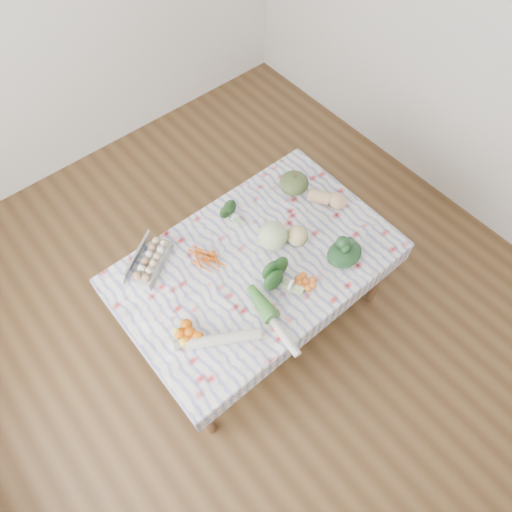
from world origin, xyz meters
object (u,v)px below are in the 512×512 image
at_px(cabbage, 273,236).
at_px(grapefruit, 298,236).
at_px(dining_table, 256,268).
at_px(egg_carton, 152,262).
at_px(butternut_squash, 328,198).
at_px(kabocha_squash, 294,183).

distance_m(cabbage, grapefruit, 0.15).
height_order(dining_table, egg_carton, egg_carton).
xyz_separation_m(egg_carton, cabbage, (0.65, -0.34, 0.05)).
bearing_deg(grapefruit, butternut_squash, 15.30).
relative_size(egg_carton, grapefruit, 2.52).
xyz_separation_m(cabbage, butternut_squash, (0.48, 0.01, -0.03)).
height_order(kabocha_squash, grapefruit, grapefruit).
height_order(egg_carton, kabocha_squash, kabocha_squash).
relative_size(kabocha_squash, butternut_squash, 0.80).
bearing_deg(grapefruit, dining_table, 169.30).
height_order(dining_table, grapefruit, grapefruit).
relative_size(dining_table, cabbage, 8.92).
bearing_deg(kabocha_squash, butternut_squash, -68.76).
distance_m(egg_carton, kabocha_squash, 1.05).
distance_m(kabocha_squash, cabbage, 0.46).
bearing_deg(butternut_squash, egg_carton, 133.05).
height_order(egg_carton, grapefruit, grapefruit).
distance_m(cabbage, butternut_squash, 0.48).
bearing_deg(kabocha_squash, grapefruit, -129.59).
relative_size(cabbage, butternut_squash, 0.75).
height_order(cabbage, grapefruit, cabbage).
xyz_separation_m(dining_table, grapefruit, (0.28, -0.05, 0.15)).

